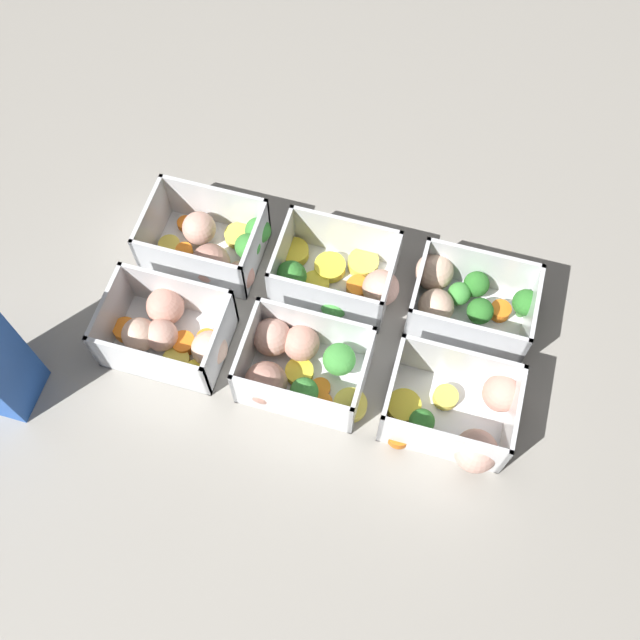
% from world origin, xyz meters
% --- Properties ---
extents(ground_plane, '(4.00, 4.00, 0.00)m').
position_xyz_m(ground_plane, '(0.00, 0.00, 0.00)').
color(ground_plane, gray).
extents(container_near_left, '(0.16, 0.12, 0.08)m').
position_xyz_m(container_near_left, '(-0.16, -0.07, 0.03)').
color(container_near_left, white).
rests_on(container_near_left, ground_plane).
extents(container_near_center, '(0.18, 0.12, 0.08)m').
position_xyz_m(container_near_center, '(-0.00, -0.06, 0.03)').
color(container_near_center, white).
rests_on(container_near_center, ground_plane).
extents(container_near_right, '(0.16, 0.12, 0.08)m').
position_xyz_m(container_near_right, '(0.16, -0.06, 0.03)').
color(container_near_right, white).
rests_on(container_near_right, ground_plane).
extents(container_far_left, '(0.16, 0.14, 0.08)m').
position_xyz_m(container_far_left, '(-0.18, 0.07, 0.03)').
color(container_far_left, white).
rests_on(container_far_left, ground_plane).
extents(container_far_center, '(0.16, 0.13, 0.08)m').
position_xyz_m(container_far_center, '(0.01, 0.06, 0.03)').
color(container_far_center, white).
rests_on(container_far_center, ground_plane).
extents(container_far_right, '(0.16, 0.12, 0.08)m').
position_xyz_m(container_far_right, '(0.17, 0.07, 0.03)').
color(container_far_right, white).
rests_on(container_far_right, ground_plane).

